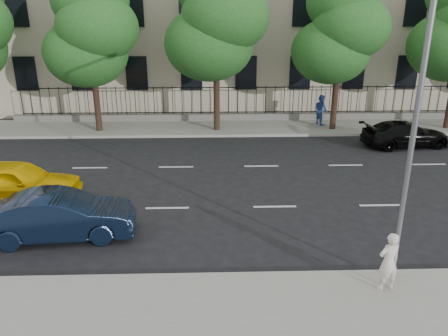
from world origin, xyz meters
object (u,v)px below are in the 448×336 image
object	(u,v)px
navy_sedan	(60,216)
black_sedan	(405,134)
woman_near	(389,262)
street_light	(410,87)
yellow_taxi	(16,182)

from	to	relation	value
navy_sedan	black_sedan	distance (m)	17.93
woman_near	black_sedan	bearing A→B (deg)	-129.04
black_sedan	woman_near	world-z (taller)	woman_near
woman_near	street_light	bearing A→B (deg)	-124.66
street_light	black_sedan	world-z (taller)	street_light
navy_sedan	black_sedan	xyz separation A→B (m)	(15.19, 9.54, -0.08)
street_light	navy_sedan	size ratio (longest dim) A/B	1.74
black_sedan	yellow_taxi	bearing A→B (deg)	103.47
street_light	yellow_taxi	xyz separation A→B (m)	(-12.22, 4.98, -4.33)
navy_sedan	woman_near	xyz separation A→B (m)	(9.25, -3.27, 0.19)
street_light	woman_near	size ratio (longest dim) A/B	5.01
woman_near	yellow_taxi	bearing A→B (deg)	-41.45
navy_sedan	black_sedan	world-z (taller)	navy_sedan
yellow_taxi	black_sedan	xyz separation A→B (m)	(17.74, 6.72, -0.13)
street_light	woman_near	bearing A→B (deg)	-110.49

